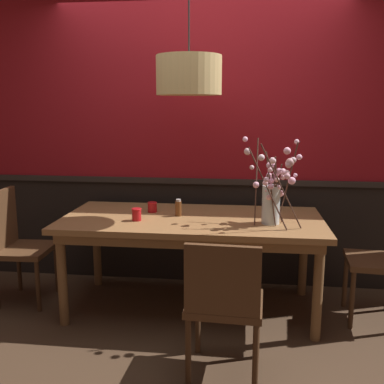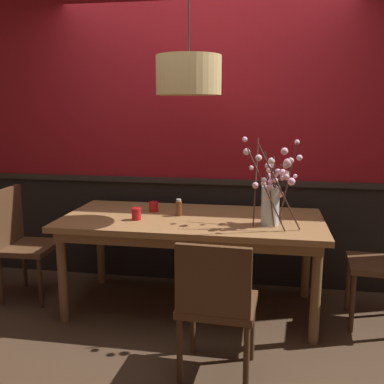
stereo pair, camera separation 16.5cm
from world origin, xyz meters
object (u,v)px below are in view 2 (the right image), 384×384
dining_table (192,227)px  candle_holder_nearer_center (154,206)px  candle_holder_nearer_edge (136,214)px  pendant_lamp (189,76)px  vase_with_blossoms (272,195)px  chair_far_side_left (176,216)px  chair_head_west_end (21,238)px  condiment_bottle (179,208)px  chair_near_side_right (216,301)px

dining_table → candle_holder_nearer_center: 0.39m
candle_holder_nearer_edge → pendant_lamp: size_ratio=0.10×
dining_table → vase_with_blossoms: 0.69m
candle_holder_nearer_edge → chair_far_side_left: bearing=84.9°
chair_head_west_end → condiment_bottle: bearing=2.0°
vase_with_blossoms → condiment_bottle: (-0.72, 0.16, -0.16)m
condiment_bottle → pendant_lamp: bearing=-33.0°
vase_with_blossoms → candle_holder_nearer_center: 1.01m
condiment_bottle → pendant_lamp: (0.09, -0.06, 1.01)m
chair_near_side_right → candle_holder_nearer_edge: bearing=133.1°
chair_head_west_end → vase_with_blossoms: 2.13m
vase_with_blossoms → candle_holder_nearer_center: vase_with_blossoms is taller
condiment_bottle → chair_head_west_end: bearing=-178.0°
chair_head_west_end → chair_near_side_right: (1.76, -0.88, -0.03)m
dining_table → chair_head_west_end: size_ratio=2.14×
chair_far_side_left → candle_holder_nearer_edge: size_ratio=10.03×
chair_near_side_right → chair_head_west_end: bearing=153.4°
chair_head_west_end → chair_near_side_right: 1.97m
vase_with_blossoms → candle_holder_nearer_edge: 1.03m
chair_head_west_end → chair_near_side_right: chair_head_west_end is taller
candle_holder_nearer_edge → condiment_bottle: bearing=31.7°
candle_holder_nearer_center → dining_table: bearing=-21.5°
candle_holder_nearer_edge → vase_with_blossoms: bearing=1.1°
dining_table → condiment_bottle: 0.19m
dining_table → condiment_bottle: size_ratio=14.95×
chair_head_west_end → pendant_lamp: bearing=-0.5°
dining_table → pendant_lamp: bearing=-121.2°
chair_head_west_end → chair_far_side_left: chair_far_side_left is taller
candle_holder_nearer_center → vase_with_blossoms: bearing=-15.7°
chair_far_side_left → pendant_lamp: pendant_lamp is taller
chair_head_west_end → candle_holder_nearer_edge: 1.11m
chair_head_west_end → condiment_bottle: chair_head_west_end is taller
candle_holder_nearer_edge → pendant_lamp: pendant_lamp is taller
vase_with_blossoms → chair_near_side_right: bearing=-112.0°
chair_near_side_right → dining_table: bearing=108.3°
chair_far_side_left → condiment_bottle: (0.20, -0.86, 0.29)m
chair_head_west_end → condiment_bottle: (1.35, 0.05, 0.30)m
candle_holder_nearer_center → chair_far_side_left: bearing=87.5°
chair_far_side_left → candle_holder_nearer_edge: (-0.09, -1.04, 0.28)m
chair_far_side_left → pendant_lamp: 1.62m
vase_with_blossoms → dining_table: bearing=167.8°
vase_with_blossoms → candle_holder_nearer_edge: vase_with_blossoms is taller
chair_near_side_right → chair_far_side_left: (-0.61, 1.79, 0.04)m
chair_near_side_right → pendant_lamp: pendant_lamp is taller
chair_head_west_end → chair_near_side_right: size_ratio=1.09×
chair_head_west_end → dining_table: bearing=0.7°
chair_near_side_right → condiment_bottle: bearing=113.8°
dining_table → chair_far_side_left: chair_far_side_left is taller
vase_with_blossoms → candle_holder_nearer_center: size_ratio=7.66×
chair_head_west_end → candle_holder_nearer_center: (1.12, 0.15, 0.28)m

